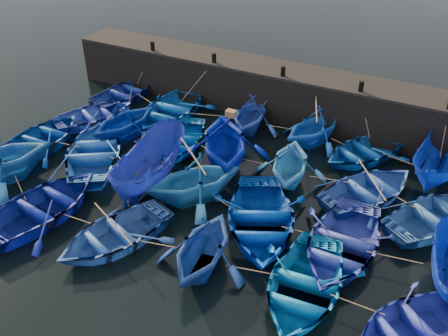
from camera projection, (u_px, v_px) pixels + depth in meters
The scene contains 34 objects.
ground at pixel (186, 222), 19.73m from camera, with size 120.00×120.00×0.00m, color black.
quay_wall at pixel (287, 94), 26.82m from camera, with size 26.00×2.50×2.50m, color black.
quay_top at pixel (289, 71), 26.10m from camera, with size 26.00×2.50×0.12m, color black.
bollard_0 at pixel (153, 46), 28.40m from camera, with size 0.24×0.24×0.50m, color black.
bollard_1 at pixel (214, 58), 26.83m from camera, with size 0.24×0.24×0.50m, color black.
bollard_2 at pixel (283, 71), 25.26m from camera, with size 0.24×0.24×0.50m, color black.
bollard_3 at pixel (361, 86), 23.70m from camera, with size 0.24×0.24×0.50m, color black.
boat_0 at pixel (125, 92), 28.86m from camera, with size 3.18×4.45×0.92m, color navy.
boat_1 at pixel (170, 109), 26.83m from camera, with size 3.85×5.38×1.12m, color #0A4EAD.
boat_2 at pixel (250, 114), 25.48m from camera, with size 3.15×3.66×1.93m, color #213FA5.
boat_3 at pixel (314, 126), 24.31m from camera, with size 3.24×3.76×1.98m, color blue.
boat_4 at pixel (363, 151), 23.39m from camera, with size 3.17×4.44×0.92m, color navy.
boat_5 at pixel (438, 163), 21.63m from camera, with size 1.83×4.85×1.88m, color #0A2EBB.
boat_6 at pixel (94, 115), 26.48m from camera, with size 3.14×4.39×0.91m, color #2A43BD.
boat_7 at pixel (125, 120), 24.75m from camera, with size 3.35×3.89×2.05m, color navy.
boat_8 at pixel (180, 140), 24.28m from camera, with size 3.14×4.39×0.91m, color #0254B4.
boat_9 at pixel (225, 140), 22.56m from camera, with size 4.23×4.90×2.58m, color #001496.
boat_10 at pixel (291, 162), 21.57m from camera, with size 3.25×3.77×1.99m, color blue.
boat_11 at pixel (370, 189), 20.75m from camera, with size 3.37×4.72×0.98m, color #254BA2.
boat_12 at pixel (439, 215), 19.27m from camera, with size 3.47×4.85×1.01m, color #275695.
boat_13 at pixel (42, 138), 24.30m from camera, with size 3.49×4.88×1.01m, color navy.
boat_14 at pixel (94, 152), 23.14m from camera, with size 3.83×5.35×1.11m, color blue.
boat_15 at pixel (149, 165), 21.34m from camera, with size 1.99×5.28×2.04m, color navy.
boat_16 at pixel (194, 179), 20.34m from camera, with size 3.58×4.16×2.19m, color #1D65A7.
boat_17 at pixel (260, 219), 18.98m from camera, with size 3.94×5.50×1.14m, color #00339C.
boat_18 at pixel (342, 243), 17.86m from camera, with size 3.75×5.25×1.09m, color #2A39A0.
boat_21 at pixel (42, 206), 19.68m from camera, with size 3.80×5.32×1.10m, color navy.
boat_22 at pixel (114, 234), 18.42m from camera, with size 3.30×4.61×0.96m, color #28519C.
boat_23 at pixel (203, 247), 17.04m from camera, with size 3.29×3.81×2.01m, color navy.
boat_24 at pixel (303, 285), 16.21m from camera, with size 3.59×5.02×1.04m, color blue.
boat_25 at pixel (415, 328), 14.84m from camera, with size 3.30×4.61×0.96m, color #232DA2.
wooden_crate at pixel (231, 113), 21.66m from camera, with size 0.44×0.34×0.28m, color brown.
mooring_ropes at pixel (240, 148), 22.80m from camera, with size 17.70×11.94×2.10m.
loose_oars at pixel (255, 162), 20.52m from camera, with size 9.91×12.56×1.29m.
Camera 1 is at (8.51, -12.86, 12.59)m, focal length 40.00 mm.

